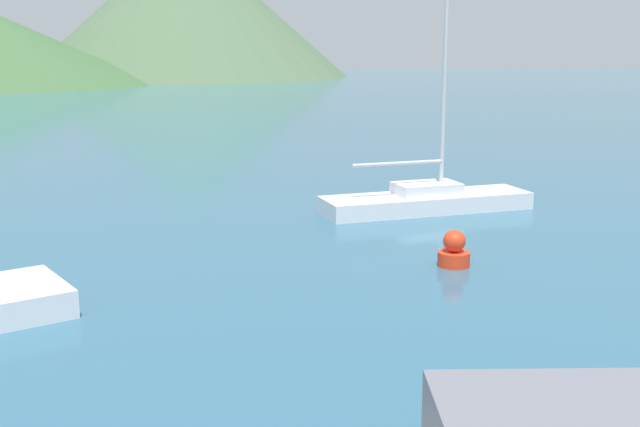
{
  "coord_description": "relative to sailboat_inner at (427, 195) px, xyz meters",
  "views": [
    {
      "loc": [
        -3.04,
        -1.25,
        4.6
      ],
      "look_at": [
        0.41,
        14.0,
        1.2
      ],
      "focal_mm": 45.0,
      "sensor_mm": 36.0,
      "label": 1
    }
  ],
  "objects": [
    {
      "name": "buoy_marker",
      "position": [
        -1.35,
        -5.31,
        -0.11
      ],
      "size": [
        0.67,
        0.67,
        0.77
      ],
      "color": "red",
      "rests_on": "ground_plane"
    },
    {
      "name": "hill_central",
      "position": [
        -1.1,
        84.46,
        8.4
      ],
      "size": [
        40.4,
        40.4,
        17.65
      ],
      "color": "#4C6647",
      "rests_on": "ground_plane"
    },
    {
      "name": "sailboat_inner",
      "position": [
        0.0,
        0.0,
        0.0
      ],
      "size": [
        5.95,
        2.13,
        10.11
      ],
      "rotation": [
        0.0,
        0.0,
        0.11
      ],
      "color": "silver",
      "rests_on": "ground_plane"
    }
  ]
}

